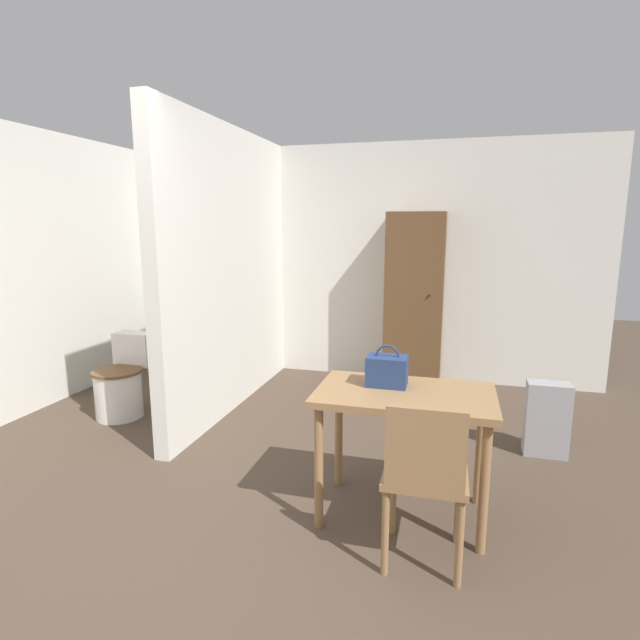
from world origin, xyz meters
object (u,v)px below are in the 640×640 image
Objects in this scene: wooden_chair at (425,474)px; space_heater at (547,419)px; wooden_cabinet at (414,301)px; toilet at (122,383)px; dining_table at (404,410)px; handbag at (387,370)px.

wooden_chair is 1.68m from space_heater.
toilet is at bearing -147.33° from wooden_cabinet.
dining_table is at bearing -131.58° from space_heater.
handbag reaches higher than space_heater.
wooden_cabinet is (2.39, 1.53, 0.61)m from toilet.
dining_table is 1.14× the size of wooden_chair.
space_heater is at bearing 48.42° from dining_table.
wooden_chair is at bearing -63.11° from handbag.
space_heater is (0.93, 1.05, -0.37)m from dining_table.
dining_table is 2.73m from toilet.
handbag is at bearing 116.22° from wooden_chair.
toilet is 0.39× the size of wooden_cabinet.
wooden_chair is at bearing -26.66° from toilet.
space_heater is at bearing 61.29° from wooden_chair.
wooden_cabinet reaches higher than dining_table.
wooden_cabinet is (-0.15, 2.46, 0.25)m from dining_table.
wooden_cabinet reaches higher than toilet.
dining_table is at bearing 108.26° from wooden_chair.
handbag is at bearing -88.99° from wooden_cabinet.
dining_table is 0.24m from handbag.
wooden_cabinet reaches higher than space_heater.
wooden_chair is 2.93m from wooden_cabinet.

